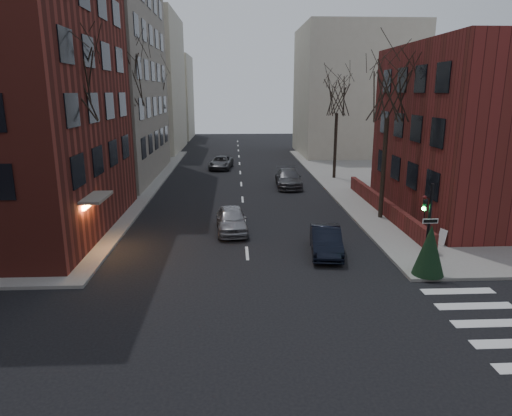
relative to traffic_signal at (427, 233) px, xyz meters
The scene contains 21 objects.
ground 12.15m from the traffic_signal, 131.43° to the right, with size 160.00×160.00×0.00m, color black.
building_left_tan 37.33m from the traffic_signal, 134.92° to the left, with size 18.00×18.00×28.00m, color gray.
building_right_brick 13.65m from the traffic_signal, 49.44° to the left, with size 12.00×14.00×11.00m, color maroon.
low_wall_right 10.18m from the traffic_signal, 82.24° to the left, with size 0.35×16.00×1.00m, color maroon.
building_distant_la 51.89m from the traffic_signal, 116.50° to the left, with size 14.00×16.00×18.00m, color beige.
building_distant_ra 42.05m from the traffic_signal, 80.23° to the left, with size 14.00×14.00×16.00m, color beige.
building_distant_lb 66.59m from the traffic_signal, 108.38° to the left, with size 10.00×12.00×14.00m, color beige.
traffic_signal is the anchor object (origin of this frame).
tree_left_a 18.66m from the traffic_signal, 163.35° to the left, with size 4.18×4.18×10.26m.
tree_left_b 24.87m from the traffic_signal, 134.54° to the left, with size 4.40×4.40×10.80m.
tree_left_c 35.76m from the traffic_signal, 118.36° to the left, with size 3.96×3.96×9.72m.
tree_right_a 10.92m from the traffic_signal, 84.53° to the left, with size 3.96×3.96×9.72m.
tree_right_b 23.71m from the traffic_signal, 87.85° to the left, with size 3.74×3.74×9.18m.
streetlamp_near 20.86m from the traffic_signal, 141.13° to the left, with size 0.36×0.36×6.28m.
streetlamp_far 36.81m from the traffic_signal, 116.06° to the left, with size 0.36×0.36×6.28m.
parked_sedan 4.97m from the traffic_signal, 144.79° to the left, with size 1.46×4.18×1.38m, color black.
car_lane_silver 11.13m from the traffic_signal, 142.11° to the left, with size 1.74×4.34×1.48m, color gray.
car_lane_gray 20.00m from the traffic_signal, 101.21° to the left, with size 2.10×5.17×1.50m, color #3D3D42.
car_lane_far 31.16m from the traffic_signal, 108.64° to the left, with size 2.20×4.76×1.32m, color #404146.
sandwich_board 4.47m from the traffic_signal, 53.11° to the left, with size 0.38×0.53×0.85m, color white.
evergreen_shrub 0.79m from the traffic_signal, 91.39° to the right, with size 1.38×1.38×2.29m, color #16321B.
Camera 1 is at (-0.60, -10.02, 8.04)m, focal length 32.00 mm.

